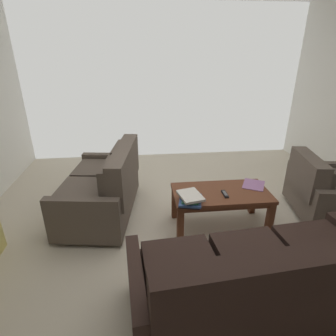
{
  "coord_description": "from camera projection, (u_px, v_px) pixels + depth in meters",
  "views": [
    {
      "loc": [
        0.49,
        2.45,
        1.95
      ],
      "look_at": [
        0.23,
        0.06,
        0.9
      ],
      "focal_mm": 29.02,
      "sensor_mm": 36.0,
      "label": 1
    }
  ],
  "objects": [
    {
      "name": "coffee_table",
      "position": [
        221.0,
        197.0,
        3.12
      ],
      "size": [
        1.1,
        0.57,
        0.46
      ],
      "color": "brown",
      "rests_on": "ground"
    },
    {
      "name": "loveseat_near",
      "position": [
        105.0,
        188.0,
        3.38
      ],
      "size": [
        0.98,
        1.47,
        0.9
      ],
      "color": "black",
      "rests_on": "ground"
    },
    {
      "name": "book_stack",
      "position": [
        190.0,
        199.0,
        2.85
      ],
      "size": [
        0.29,
        0.33,
        0.1
      ],
      "color": "black",
      "rests_on": "coffee_table"
    },
    {
      "name": "armchair_side",
      "position": [
        328.0,
        192.0,
        3.34
      ],
      "size": [
        0.98,
        1.07,
        0.8
      ],
      "color": "black",
      "rests_on": "ground"
    },
    {
      "name": "sofa_main",
      "position": [
        262.0,
        282.0,
        2.03
      ],
      "size": [
        2.02,
        0.99,
        0.83
      ],
      "color": "black",
      "rests_on": "ground"
    },
    {
      "name": "tv_remote",
      "position": [
        225.0,
        194.0,
        3.03
      ],
      "size": [
        0.04,
        0.16,
        0.02
      ],
      "color": "black",
      "rests_on": "coffee_table"
    },
    {
      "name": "ground_plane",
      "position": [
        188.0,
        238.0,
        3.06
      ],
      "size": [
        5.19,
        5.41,
        0.01
      ],
      "primitive_type": "cube",
      "color": "beige"
    },
    {
      "name": "loose_magazine",
      "position": [
        254.0,
        185.0,
        3.25
      ],
      "size": [
        0.34,
        0.36,
        0.01
      ],
      "primitive_type": "cube",
      "rotation": [
        0.0,
        0.0,
        2.65
      ],
      "color": "#996699",
      "rests_on": "coffee_table"
    }
  ]
}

